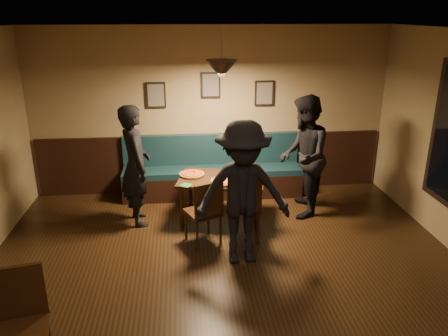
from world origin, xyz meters
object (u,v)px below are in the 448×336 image
chair_near_right (245,205)px  dining_table (222,199)px  cafe_chair_far (20,331)px  chair_near_left (203,211)px  diner_right (303,157)px  tabasco_bottle (259,175)px  soda_glass (265,179)px  diner_front (243,194)px  booth_bench (213,168)px  diner_left (135,166)px

chair_near_right → dining_table: bearing=121.0°
dining_table → cafe_chair_far: bearing=-111.5°
dining_table → chair_near_left: (-0.32, -0.68, 0.13)m
chair_near_left → diner_right: size_ratio=0.50×
tabasco_bottle → chair_near_left: bearing=-145.5°
soda_glass → diner_front: bearing=-117.2°
chair_near_right → diner_right: diner_right is taller
booth_bench → dining_table: size_ratio=2.41×
diner_front → diner_left: bearing=135.2°
chair_near_left → tabasco_bottle: chair_near_left is taller
diner_front → soda_glass: bearing=59.2°
booth_bench → chair_near_left: (-0.25, -1.61, -0.04)m
diner_left → diner_right: diner_right is taller
diner_left → soda_glass: size_ratio=10.77×
chair_near_left → diner_front: size_ratio=0.51×
chair_near_right → diner_front: bearing=-94.2°
chair_near_right → diner_left: diner_left is taller
diner_left → diner_front: (1.40, -1.22, 0.02)m
dining_table → tabasco_bottle: size_ratio=9.61×
chair_near_left → cafe_chair_far: bearing=-150.3°
dining_table → chair_near_right: chair_near_right is taller
dining_table → tabasco_bottle: bearing=3.8°
tabasco_bottle → dining_table: bearing=171.3°
dining_table → soda_glass: soda_glass is taller
cafe_chair_far → diner_right: bearing=-148.7°
booth_bench → diner_left: 1.53m
chair_near_right → diner_right: 1.28m
booth_bench → diner_left: diner_left is taller
dining_table → diner_front: diner_front is taller
chair_near_right → cafe_chair_far: bearing=-126.6°
diner_left → tabasco_bottle: 1.80m
diner_left → soda_glass: 1.87m
diner_right → diner_front: 1.68m
dining_table → cafe_chair_far: 3.51m
diner_left → soda_glass: (1.83, -0.37, -0.14)m
diner_front → cafe_chair_far: size_ratio=1.83×
booth_bench → diner_right: size_ratio=1.62×
tabasco_bottle → diner_left: bearing=176.2°
chair_near_right → soda_glass: 0.49m
chair_near_left → diner_left: size_ratio=0.52×
chair_near_left → cafe_chair_far: size_ratio=0.93×
diner_left → diner_right: 2.50m
chair_near_left → chair_near_right: bearing=-16.8°
diner_front → chair_near_right: bearing=74.9°
chair_near_right → soda_glass: bearing=47.3°
chair_near_right → soda_glass: size_ratio=5.91×
booth_bench → dining_table: 0.95m
diner_front → tabasco_bottle: 1.18m
booth_bench → chair_near_right: size_ratio=3.06×
diner_left → cafe_chair_far: diner_left is taller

